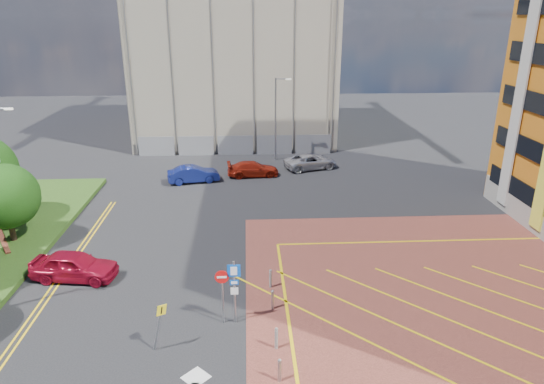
{
  "coord_description": "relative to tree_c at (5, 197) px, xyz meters",
  "views": [
    {
      "loc": [
        1.19,
        -18.27,
        13.54
      ],
      "look_at": [
        2.36,
        3.7,
        5.48
      ],
      "focal_mm": 32.0,
      "sensor_mm": 36.0,
      "label": 1
    }
  ],
  "objects": [
    {
      "name": "tree_c",
      "position": [
        0.0,
        0.0,
        0.0
      ],
      "size": [
        4.0,
        4.0,
        4.9
      ],
      "color": "#3D2B1C",
      "rests_on": "grass_bed"
    },
    {
      "name": "car_red_back",
      "position": [
        15.18,
        12.89,
        -2.53
      ],
      "size": [
        4.68,
        2.21,
        1.32
      ],
      "primitive_type": "imported",
      "rotation": [
        0.0,
        0.0,
        1.65
      ],
      "color": "maroon",
      "rests_on": "ground"
    },
    {
      "name": "forecourt",
      "position": [
        27.5,
        -10.0,
        -3.18
      ],
      "size": [
        26.0,
        26.0,
        0.02
      ],
      "primitive_type": "cube",
      "color": "brown",
      "rests_on": "ground"
    },
    {
      "name": "construction_fence",
      "position": [
        14.5,
        20.0,
        -2.19
      ],
      "size": [
        21.6,
        0.06,
        2.0
      ],
      "primitive_type": "cube",
      "color": "gray",
      "rests_on": "ground"
    },
    {
      "name": "ground",
      "position": [
        13.5,
        -10.0,
        -3.19
      ],
      "size": [
        140.0,
        140.0,
        0.0
      ],
      "primitive_type": "plane",
      "color": "black",
      "rests_on": "ground"
    },
    {
      "name": "car_silver_back",
      "position": [
        20.6,
        14.82,
        -2.51
      ],
      "size": [
        5.39,
        3.65,
        1.37
      ],
      "primitive_type": "imported",
      "rotation": [
        0.0,
        0.0,
        1.88
      ],
      "color": "#B0AFB7",
      "rests_on": "ground"
    },
    {
      "name": "construction_building",
      "position": [
        13.5,
        30.0,
        7.81
      ],
      "size": [
        21.2,
        19.2,
        22.0
      ],
      "primitive_type": "cube",
      "color": "#9E9481",
      "rests_on": "ground"
    },
    {
      "name": "warning_sign",
      "position": [
        10.88,
        -10.82,
        -1.76
      ],
      "size": [
        0.7,
        0.41,
        2.25
      ],
      "color": "#9EA0A8",
      "rests_on": "ground"
    },
    {
      "name": "lamp_left_far",
      "position": [
        -0.92,
        2.0,
        1.47
      ],
      "size": [
        1.53,
        0.16,
        8.0
      ],
      "color": "#9EA0A8",
      "rests_on": "grass_bed"
    },
    {
      "name": "car_red_left",
      "position": [
        5.24,
        -4.53,
        -2.41
      ],
      "size": [
        4.83,
        2.49,
        1.57
      ],
      "primitive_type": "imported",
      "rotation": [
        0.0,
        0.0,
        1.43
      ],
      "color": "maroon",
      "rests_on": "ground"
    },
    {
      "name": "bollard_row",
      "position": [
        15.8,
        -11.67,
        -2.72
      ],
      "size": [
        0.14,
        11.14,
        0.9
      ],
      "color": "#9EA0A8",
      "rests_on": "forecourt"
    },
    {
      "name": "lamp_back",
      "position": [
        17.58,
        18.0,
        1.17
      ],
      "size": [
        1.53,
        0.16,
        8.0
      ],
      "color": "#9EA0A8",
      "rests_on": "ground"
    },
    {
      "name": "sign_cluster",
      "position": [
        13.8,
        -9.02,
        -1.24
      ],
      "size": [
        1.17,
        0.12,
        3.2
      ],
      "color": "#9EA0A8",
      "rests_on": "ground"
    },
    {
      "name": "car_blue_back",
      "position": [
        10.06,
        11.48,
        -2.47
      ],
      "size": [
        4.58,
        2.42,
        1.44
      ],
      "primitive_type": "imported",
      "rotation": [
        0.0,
        0.0,
        1.79
      ],
      "color": "navy",
      "rests_on": "ground"
    }
  ]
}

